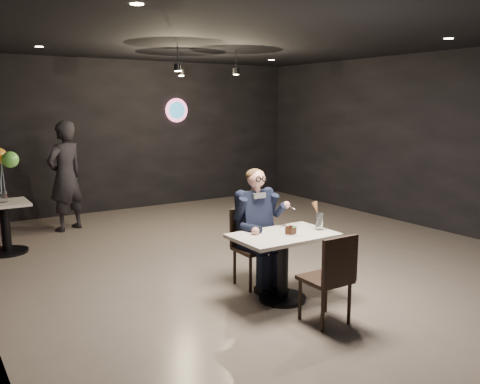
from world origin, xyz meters
TOP-DOWN VIEW (x-y plane):
  - floor at (0.00, 0.00)m, footprint 9.00×9.00m
  - wall_sign at (0.80, 4.47)m, footprint 0.50×0.06m
  - pendant_lights at (0.00, 2.00)m, footprint 1.40×1.20m
  - main_table at (-0.69, -1.18)m, footprint 1.10×0.70m
  - chair_far at (-0.69, -0.63)m, footprint 0.42×0.46m
  - chair_near at (-0.69, -1.86)m, footprint 0.43×0.46m
  - seated_man at (-0.69, -0.63)m, footprint 0.60×0.80m
  - dessert_plate at (-0.60, -1.27)m, footprint 0.20×0.20m
  - cake_slice at (-0.64, -1.26)m, footprint 0.12×0.11m
  - mint_leaf at (-0.63, -1.30)m, footprint 0.06×0.04m
  - sundae_glass at (-0.24, -1.25)m, footprint 0.08×0.08m
  - wafer_cone at (-0.27, -1.23)m, footprint 0.08×0.08m
  - side_table at (-2.95, 2.41)m, footprint 0.65×0.65m
  - balloon_vase at (-2.95, 2.41)m, footprint 0.11×0.11m
  - balloon_bunch at (-2.95, 2.41)m, footprint 0.42×0.42m
  - passerby at (-1.85, 3.32)m, footprint 0.81×0.70m

SIDE VIEW (x-z plane):
  - floor at x=0.00m, z-range 0.00..0.00m
  - main_table at x=-0.69m, z-range 0.00..0.75m
  - side_table at x=-2.95m, z-range 0.00..0.82m
  - chair_far at x=-0.69m, z-range 0.00..0.92m
  - chair_near at x=-0.69m, z-range 0.00..0.92m
  - seated_man at x=-0.69m, z-range 0.00..1.44m
  - dessert_plate at x=-0.60m, z-range 0.75..0.76m
  - cake_slice at x=-0.64m, z-range 0.76..0.83m
  - balloon_vase at x=-2.95m, z-range 0.75..0.91m
  - mint_leaf at x=-0.63m, z-range 0.84..0.85m
  - sundae_glass at x=-0.24m, z-range 0.75..0.94m
  - passerby at x=-1.85m, z-range 0.00..1.86m
  - wafer_cone at x=-0.27m, z-range 0.93..1.07m
  - balloon_bunch at x=-2.95m, z-range 0.90..1.60m
  - wall_sign at x=0.80m, z-range 1.75..2.25m
  - pendant_lights at x=0.00m, z-range 2.70..3.06m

